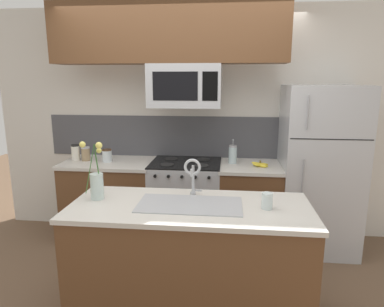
# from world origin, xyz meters

# --- Properties ---
(ground_plane) EXTENTS (10.00, 10.00, 0.00)m
(ground_plane) POSITION_xyz_m (0.00, 0.00, 0.00)
(ground_plane) COLOR brown
(rear_partition) EXTENTS (5.20, 0.10, 2.60)m
(rear_partition) POSITION_xyz_m (0.30, 1.28, 1.30)
(rear_partition) COLOR silver
(rear_partition) RESTS_ON ground
(splash_band) EXTENTS (3.35, 0.01, 0.48)m
(splash_band) POSITION_xyz_m (0.00, 1.22, 1.15)
(splash_band) COLOR #4C4C51
(splash_band) RESTS_ON rear_partition
(back_counter_left) EXTENTS (1.00, 0.65, 0.91)m
(back_counter_left) POSITION_xyz_m (-0.87, 0.90, 0.46)
(back_counter_left) COLOR brown
(back_counter_left) RESTS_ON ground
(back_counter_right) EXTENTS (0.67, 0.65, 0.91)m
(back_counter_right) POSITION_xyz_m (0.70, 0.90, 0.46)
(back_counter_right) COLOR brown
(back_counter_right) RESTS_ON ground
(stove_range) EXTENTS (0.76, 0.64, 0.93)m
(stove_range) POSITION_xyz_m (0.00, 0.90, 0.46)
(stove_range) COLOR #B7BABF
(stove_range) RESTS_ON ground
(microwave) EXTENTS (0.74, 0.40, 0.44)m
(microwave) POSITION_xyz_m (0.00, 0.88, 1.74)
(microwave) COLOR #B7BABF
(upper_cabinet_band) EXTENTS (2.38, 0.34, 0.60)m
(upper_cabinet_band) POSITION_xyz_m (-0.17, 0.85, 2.26)
(upper_cabinet_band) COLOR brown
(refrigerator) EXTENTS (0.79, 0.74, 1.75)m
(refrigerator) POSITION_xyz_m (1.41, 0.92, 0.88)
(refrigerator) COLOR #B7BABF
(refrigerator) RESTS_ON ground
(storage_jar_tall) EXTENTS (0.09, 0.09, 0.18)m
(storage_jar_tall) POSITION_xyz_m (-1.25, 0.91, 1.00)
(storage_jar_tall) COLOR silver
(storage_jar_tall) RESTS_ON back_counter_left
(storage_jar_medium) EXTENTS (0.09, 0.09, 0.16)m
(storage_jar_medium) POSITION_xyz_m (-1.14, 0.91, 0.99)
(storage_jar_medium) COLOR #997F5B
(storage_jar_medium) RESTS_ON back_counter_left
(storage_jar_short) EXTENTS (0.10, 0.10, 0.14)m
(storage_jar_short) POSITION_xyz_m (-0.88, 0.88, 0.98)
(storage_jar_short) COLOR silver
(storage_jar_short) RESTS_ON back_counter_left
(banana_bunch) EXTENTS (0.19, 0.13, 0.08)m
(banana_bunch) POSITION_xyz_m (0.79, 0.84, 0.93)
(banana_bunch) COLOR yellow
(banana_bunch) RESTS_ON back_counter_right
(french_press) EXTENTS (0.09, 0.09, 0.27)m
(french_press) POSITION_xyz_m (0.51, 0.96, 1.01)
(french_press) COLOR silver
(french_press) RESTS_ON back_counter_right
(island_counter) EXTENTS (1.77, 0.74, 0.91)m
(island_counter) POSITION_xyz_m (0.19, -0.35, 0.46)
(island_counter) COLOR brown
(island_counter) RESTS_ON ground
(kitchen_sink) EXTENTS (0.76, 0.39, 0.16)m
(kitchen_sink) POSITION_xyz_m (0.19, -0.35, 0.84)
(kitchen_sink) COLOR #ADAFB5
(kitchen_sink) RESTS_ON island_counter
(sink_faucet) EXTENTS (0.14, 0.14, 0.31)m
(sink_faucet) POSITION_xyz_m (0.19, -0.16, 1.11)
(sink_faucet) COLOR #B7BABF
(sink_faucet) RESTS_ON island_counter
(drinking_glass) EXTENTS (0.08, 0.08, 0.12)m
(drinking_glass) POSITION_xyz_m (0.74, -0.36, 0.97)
(drinking_glass) COLOR silver
(drinking_glass) RESTS_ON island_counter
(flower_vase) EXTENTS (0.14, 0.16, 0.46)m
(flower_vase) POSITION_xyz_m (-0.53, -0.30, 1.03)
(flower_vase) COLOR silver
(flower_vase) RESTS_ON island_counter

